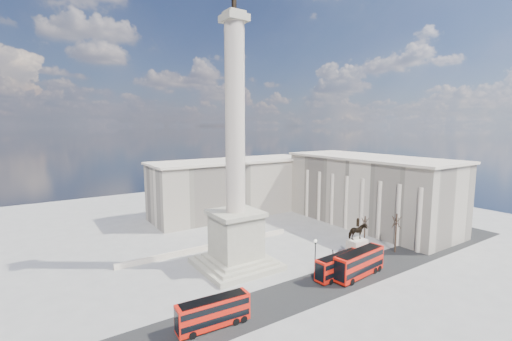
{
  "coord_description": "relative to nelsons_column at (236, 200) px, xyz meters",
  "views": [
    {
      "loc": [
        -31.52,
        -49.44,
        26.68
      ],
      "look_at": [
        2.91,
        2.46,
        18.59
      ],
      "focal_mm": 24.0,
      "sensor_mm": 36.0,
      "label": 1
    }
  ],
  "objects": [
    {
      "name": "ground",
      "position": [
        0.0,
        -5.0,
        -12.92
      ],
      "size": [
        180.0,
        180.0,
        0.0
      ],
      "primitive_type": "plane",
      "color": "gray",
      "rests_on": "ground"
    },
    {
      "name": "asphalt_road",
      "position": [
        5.0,
        -15.0,
        -12.91
      ],
      "size": [
        120.0,
        9.0,
        0.01
      ],
      "primitive_type": "cube",
      "color": "#252525",
      "rests_on": "ground"
    },
    {
      "name": "nelsons_column",
      "position": [
        0.0,
        0.0,
        0.0
      ],
      "size": [
        14.0,
        14.0,
        49.85
      ],
      "color": "#A6A08A",
      "rests_on": "ground"
    },
    {
      "name": "balustrade_wall",
      "position": [
        0.0,
        11.0,
        -12.37
      ],
      "size": [
        40.0,
        0.6,
        1.1
      ],
      "primitive_type": "cube",
      "color": "beige",
      "rests_on": "ground"
    },
    {
      "name": "building_east",
      "position": [
        45.0,
        5.0,
        -3.59
      ],
      "size": [
        19.0,
        46.0,
        18.6
      ],
      "color": "beige",
      "rests_on": "ground"
    },
    {
      "name": "building_northeast",
      "position": [
        20.0,
        35.0,
        -4.59
      ],
      "size": [
        51.0,
        17.0,
        16.6
      ],
      "color": "beige",
      "rests_on": "ground"
    },
    {
      "name": "red_bus_a",
      "position": [
        -12.63,
        -15.81,
        -10.79
      ],
      "size": [
        10.12,
        2.95,
        4.05
      ],
      "rotation": [
        0.0,
        0.0,
        -0.06
      ],
      "color": "red",
      "rests_on": "ground"
    },
    {
      "name": "red_bus_b",
      "position": [
        16.07,
        -16.09,
        -10.43
      ],
      "size": [
        11.89,
        3.92,
        4.73
      ],
      "rotation": [
        0.0,
        0.0,
        0.11
      ],
      "color": "red",
      "rests_on": "ground"
    },
    {
      "name": "red_bus_c",
      "position": [
        12.83,
        -14.31,
        -10.75
      ],
      "size": [
        10.35,
        3.06,
        4.14
      ],
      "rotation": [
        0.0,
        0.0,
        0.07
      ],
      "color": "red",
      "rests_on": "ground"
    },
    {
      "name": "victorian_lamp",
      "position": [
        9.83,
        -11.32,
        -9.01
      ],
      "size": [
        0.57,
        0.57,
        6.63
      ],
      "rotation": [
        0.0,
        0.0,
        0.24
      ],
      "color": "black",
      "rests_on": "ground"
    },
    {
      "name": "equestrian_statue",
      "position": [
        20.04,
        -12.13,
        -9.66
      ],
      "size": [
        4.49,
        3.37,
        9.23
      ],
      "color": "beige",
      "rests_on": "ground"
    },
    {
      "name": "bare_tree_near",
      "position": [
        31.89,
        -12.47,
        -5.95
      ],
      "size": [
        2.02,
        2.02,
        8.85
      ],
      "rotation": [
        0.0,
        0.0,
        0.19
      ],
      "color": "#332319",
      "rests_on": "ground"
    },
    {
      "name": "bare_tree_mid",
      "position": [
        29.82,
        -6.07,
        -7.32
      ],
      "size": [
        1.87,
        1.87,
        7.11
      ],
      "rotation": [
        0.0,
        0.0,
        0.36
      ],
      "color": "#332319",
      "rests_on": "ground"
    },
    {
      "name": "bare_tree_far",
      "position": [
        37.02,
        4.06,
        -7.52
      ],
      "size": [
        1.68,
        1.68,
        6.84
      ],
      "rotation": [
        0.0,
        0.0,
        -0.1
      ],
      "color": "#332319",
      "rests_on": "ground"
    },
    {
      "name": "pedestrian_walking",
      "position": [
        18.59,
        -7.29,
        -12.08
      ],
      "size": [
        0.72,
        0.62,
        1.68
      ],
      "primitive_type": "imported",
      "rotation": [
        0.0,
        0.0,
        0.44
      ],
      "color": "black",
      "rests_on": "ground"
    },
    {
      "name": "pedestrian_standing",
      "position": [
        24.21,
        -11.5,
        -12.16
      ],
      "size": [
        0.9,
        0.8,
        1.51
      ],
      "primitive_type": "imported",
      "rotation": [
        0.0,
        0.0,
        3.52
      ],
      "color": "black",
      "rests_on": "ground"
    },
    {
      "name": "pedestrian_crossing",
      "position": [
        18.53,
        -11.5,
        -12.12
      ],
      "size": [
        0.69,
        1.01,
        1.6
      ],
      "primitive_type": "imported",
      "rotation": [
        0.0,
        0.0,
        1.93
      ],
      "color": "black",
      "rests_on": "ground"
    }
  ]
}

